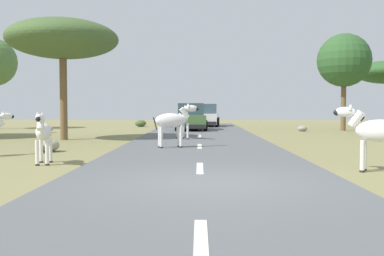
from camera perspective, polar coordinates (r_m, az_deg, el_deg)
ground_plane at (r=8.90m, az=2.34°, el=-7.25°), size 90.00×90.00×0.00m
road at (r=8.89m, az=1.05°, el=-7.10°), size 6.00×64.00×0.05m
lane_markings at (r=7.90m, az=1.07°, el=-8.13°), size 0.16×56.00×0.01m
zebra_0 at (r=20.70m, az=-1.15°, el=1.25°), size 0.80×1.66×1.62m
zebra_1 at (r=16.33m, az=-2.49°, el=0.90°), size 1.69×0.79×1.64m
zebra_2 at (r=11.27m, az=22.56°, el=-0.43°), size 1.58×1.05×1.62m
zebra_4 at (r=12.52m, az=-18.57°, el=-0.58°), size 0.57×1.50×1.43m
car_0 at (r=34.77m, az=1.82°, el=1.56°), size 2.24×4.45×1.74m
car_1 at (r=29.00m, az=-0.20°, el=1.33°), size 2.18×4.42×1.74m
tree_1 at (r=30.80m, az=18.96°, el=8.19°), size 3.46×3.46×6.32m
tree_5 at (r=21.93m, az=-16.27°, el=10.85°), size 5.17×5.17×5.62m
bush_0 at (r=35.03m, az=-6.62°, el=0.59°), size 0.87×0.78×0.52m
rock_0 at (r=29.04m, az=14.00°, el=-0.07°), size 0.61×0.48×0.36m
rock_2 at (r=16.05m, az=-18.10°, el=-2.14°), size 0.82×0.77×0.44m
rock_3 at (r=28.05m, az=-18.27°, el=-0.12°), size 0.85×0.69×0.45m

